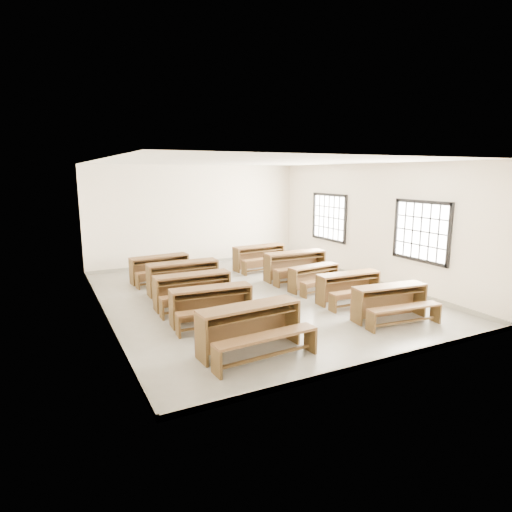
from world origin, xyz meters
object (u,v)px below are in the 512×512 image
desk_set_8 (296,264)px  desk_set_9 (260,256)px  desk_set_2 (193,288)px  desk_set_5 (391,300)px  desk_set_6 (350,285)px  desk_set_1 (212,302)px  desk_set_3 (184,275)px  desk_set_0 (251,325)px  desk_set_7 (315,276)px  desk_set_4 (160,267)px

desk_set_8 → desk_set_9: (-0.29, 1.64, -0.03)m
desk_set_2 → desk_set_8: (3.37, 1.10, 0.02)m
desk_set_5 → desk_set_9: (-0.22, 5.34, 0.02)m
desk_set_9 → desk_set_6: bearing=-90.1°
desk_set_1 → desk_set_3: size_ratio=0.96×
desk_set_0 → desk_set_6: bearing=20.5°
desk_set_2 → desk_set_7: 3.23m
desk_set_6 → desk_set_8: desk_set_8 is taller
desk_set_0 → desk_set_4: size_ratio=1.11×
desk_set_5 → desk_set_6: (0.02, 1.32, -0.01)m
desk_set_4 → desk_set_5: bearing=-62.3°
desk_set_6 → desk_set_8: 2.38m
desk_set_1 → desk_set_2: 1.14m
desk_set_1 → desk_set_5: size_ratio=1.01×
desk_set_0 → desk_set_4: desk_set_0 is taller
desk_set_6 → desk_set_8: bearing=91.4°
desk_set_0 → desk_set_9: desk_set_0 is taller
desk_set_3 → desk_set_7: size_ratio=1.18×
desk_set_0 → desk_set_4: (-0.12, 5.38, -0.05)m
desk_set_0 → desk_set_8: (3.31, 3.86, -0.01)m
desk_set_6 → desk_set_9: bearing=95.9°
desk_set_5 → desk_set_3: bearing=136.1°
desk_set_0 → desk_set_8: 5.08m
desk_set_3 → desk_set_9: bearing=27.8°
desk_set_4 → desk_set_3: bearing=-86.1°
desk_set_1 → desk_set_9: desk_set_9 is taller
desk_set_0 → desk_set_6: 3.58m
desk_set_1 → desk_set_4: size_ratio=1.01×
desk_set_3 → desk_set_5: 4.95m
desk_set_0 → desk_set_2: 2.76m
desk_set_3 → desk_set_7: 3.31m
desk_set_2 → desk_set_8: bearing=19.3°
desk_set_6 → desk_set_7: bearing=96.9°
desk_set_1 → desk_set_7: bearing=23.0°
desk_set_5 → desk_set_7: size_ratio=1.12×
desk_set_0 → desk_set_3: desk_set_0 is taller
desk_set_5 → desk_set_7: 2.58m
desk_set_1 → desk_set_8: size_ratio=0.94×
desk_set_5 → desk_set_9: desk_set_9 is taller
desk_set_2 → desk_set_9: size_ratio=1.01×
desk_set_4 → desk_set_7: size_ratio=1.12×
desk_set_2 → desk_set_5: (3.31, -2.61, -0.03)m
desk_set_5 → desk_set_6: size_ratio=1.06×
desk_set_3 → desk_set_7: bearing=-21.8°
desk_set_2 → desk_set_5: 4.22m
desk_set_6 → desk_set_3: bearing=144.1°
desk_set_4 → desk_set_6: size_ratio=1.05×
desk_set_9 → desk_set_0: bearing=-122.4°
desk_set_4 → desk_set_5: 6.22m
desk_set_4 → desk_set_6: desk_set_4 is taller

